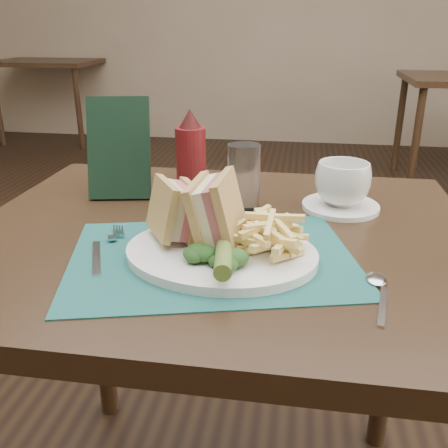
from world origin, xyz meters
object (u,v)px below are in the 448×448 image
(table_main, at_px, (219,397))
(sandwich_half_a, at_px, (162,211))
(saucer, at_px, (340,206))
(drinking_glass, at_px, (244,178))
(ketchup_bottle, at_px, (191,156))
(placemat, at_px, (212,257))
(sandwich_half_b, at_px, (203,209))
(plate, at_px, (221,254))
(table_bg_left, at_px, (54,101))
(coffee_cup, at_px, (342,184))
(check_presenter, at_px, (119,148))

(table_main, relative_size, sandwich_half_a, 9.37)
(saucer, relative_size, drinking_glass, 1.15)
(ketchup_bottle, bearing_deg, placemat, -71.10)
(drinking_glass, xyz_separation_m, ketchup_bottle, (-0.11, 0.04, 0.03))
(saucer, bearing_deg, drinking_glass, -169.15)
(sandwich_half_b, distance_m, saucer, 0.33)
(placemat, height_order, ketchup_bottle, ketchup_bottle)
(ketchup_bottle, bearing_deg, sandwich_half_b, -73.18)
(sandwich_half_a, xyz_separation_m, ketchup_bottle, (-0.01, 0.24, 0.03))
(sandwich_half_a, bearing_deg, placemat, -45.63)
(saucer, bearing_deg, ketchup_bottle, 178.68)
(sandwich_half_a, distance_m, drinking_glass, 0.23)
(plate, xyz_separation_m, ketchup_bottle, (-0.10, 0.26, 0.08))
(plate, bearing_deg, placemat, 179.70)
(table_bg_left, distance_m, sandwich_half_a, 4.41)
(ketchup_bottle, bearing_deg, plate, -68.45)
(saucer, height_order, drinking_glass, drinking_glass)
(table_main, bearing_deg, drinking_glass, 73.96)
(table_bg_left, height_order, saucer, saucer)
(drinking_glass, distance_m, ketchup_bottle, 0.12)
(table_bg_left, relative_size, saucer, 6.00)
(table_main, relative_size, drinking_glass, 6.92)
(plate, bearing_deg, saucer, 57.58)
(saucer, xyz_separation_m, drinking_glass, (-0.19, -0.04, 0.06))
(table_bg_left, bearing_deg, table_main, -59.15)
(table_bg_left, distance_m, coffee_cup, 4.36)
(coffee_cup, bearing_deg, plate, -127.40)
(plate, height_order, sandwich_half_b, sandwich_half_b)
(sandwich_half_b, xyz_separation_m, coffee_cup, (0.23, 0.24, -0.02))
(coffee_cup, relative_size, check_presenter, 0.51)
(sandwich_half_b, xyz_separation_m, ketchup_bottle, (-0.07, 0.24, 0.02))
(table_bg_left, bearing_deg, coffee_cup, -55.69)
(placemat, height_order, sandwich_half_b, sandwich_half_b)
(plate, xyz_separation_m, coffee_cup, (0.20, 0.26, 0.04))
(drinking_glass, bearing_deg, sandwich_half_a, -117.69)
(drinking_glass, bearing_deg, ketchup_bottle, 158.96)
(sandwich_half_a, height_order, sandwich_half_b, sandwich_half_b)
(ketchup_bottle, xyz_separation_m, check_presenter, (-0.15, 0.01, 0.01))
(table_main, xyz_separation_m, saucer, (0.22, 0.14, 0.38))
(plate, bearing_deg, table_bg_left, 125.33)
(table_main, xyz_separation_m, drinking_glass, (0.03, 0.11, 0.44))
(placemat, relative_size, sandwich_half_a, 4.57)
(table_bg_left, xyz_separation_m, ketchup_bottle, (2.15, -3.58, 0.47))
(sandwich_half_a, height_order, ketchup_bottle, ketchup_bottle)
(table_main, distance_m, table_bg_left, 4.34)
(placemat, bearing_deg, table_bg_left, 120.21)
(saucer, relative_size, check_presenter, 0.72)
(table_main, height_order, check_presenter, check_presenter)
(table_main, xyz_separation_m, check_presenter, (-0.23, 0.16, 0.48))
(placemat, bearing_deg, table_main, 94.40)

